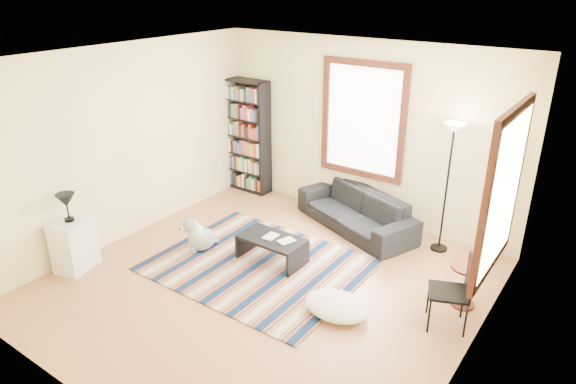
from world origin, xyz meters
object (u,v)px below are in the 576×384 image
Objects in this scene: folding_chair at (449,292)px; white_cabinet at (74,245)px; side_table at (465,286)px; sofa at (356,211)px; floor_lamp at (446,189)px; coffee_table at (272,249)px; dog at (202,233)px; floor_cushion at (337,306)px; bookshelf at (246,136)px.

white_cabinet is at bearing 177.93° from folding_chair.
side_table is at bearing 11.71° from white_cabinet.
floor_lamp is (1.30, 0.10, 0.64)m from sofa.
coffee_table is at bearing -84.97° from sofa.
side_table is 0.52m from folding_chair.
floor_lamp is 3.44× the size of side_table.
dog reaches higher than coffee_table.
folding_chair is at bearing -67.96° from floor_lamp.
floor_cushion is at bearing 4.98° from white_cabinet.
floor_lamp is 2.16× the size of folding_chair.
sofa is 2.35× the size of folding_chair.
folding_chair is at bearing 6.63° from white_cabinet.
dog is at bearing -163.16° from coffee_table.
coffee_table is 2.43m from folding_chair.
side_table reaches higher than dog.
floor_cushion is at bearing 17.55° from dog.
coffee_table is 1.06m from dog.
side_table is 1.04× the size of dog.
floor_cushion is 1.13× the size of white_cabinet.
floor_cushion is 0.42× the size of floor_lamp.
side_table reaches higher than coffee_table.
white_cabinet is at bearing -140.85° from coffee_table.
sofa is 2.36m from dog.
sofa is 1.09× the size of floor_lamp.
side_table is 4.99m from white_cabinet.
white_cabinet is (-4.45, -1.66, -0.08)m from folding_chair.
coffee_table is (1.92, -1.81, -0.82)m from bookshelf.
bookshelf reaches higher than side_table.
side_table is at bearing 61.69° from folding_chair.
sofa is 2.24m from floor_cushion.
folding_chair is (1.10, 0.52, 0.33)m from floor_cushion.
bookshelf reaches higher than coffee_table.
folding_chair reaches higher than dog.
side_table is (4.39, -1.32, -0.73)m from bookshelf.
bookshelf reaches higher than dog.
bookshelf is at bearing 163.28° from side_table.
side_table is (0.71, -1.15, -0.66)m from floor_lamp.
bookshelf reaches higher than floor_cushion.
bookshelf is 2.86× the size of white_cabinet.
coffee_table is at bearing 158.72° from floor_cushion.
folding_chair is at bearing 27.81° from dog.
floor_lamp is at bearing 89.56° from folding_chair.
dog is at bearing -106.98° from sofa.
sofa is at bearing 152.50° from side_table.
dog is at bearing -144.86° from floor_lamp.
bookshelf is 4.65m from side_table.
bookshelf reaches higher than folding_chair.
sofa is 1.01× the size of bookshelf.
bookshelf is 2.54× the size of floor_cushion.
folding_chair is 4.75m from white_cabinet.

